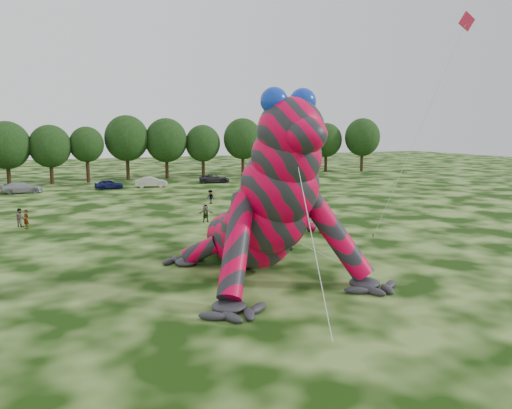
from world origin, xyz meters
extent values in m
plane|color=#16330A|center=(0.00, 0.00, 0.00)|extent=(240.00, 240.00, 0.00)
cube|color=#CB193F|center=(21.80, 2.41, 15.74)|extent=(1.61, 0.78, 1.17)
cylinder|color=silver|center=(19.96, 4.73, 7.87)|extent=(0.02, 0.02, 16.82)
cylinder|color=#382314|center=(18.11, 7.05, 0.12)|extent=(0.08, 0.08, 0.24)
imported|color=#A1A4AA|center=(-8.11, 47.10, 0.73)|extent=(5.01, 2.06, 1.45)
imported|color=#141751|center=(2.93, 47.22, 0.67)|extent=(3.91, 1.59, 1.33)
imported|color=beige|center=(8.83, 46.93, 0.75)|extent=(4.76, 2.44, 1.49)
imported|color=#242427|center=(18.97, 48.67, 0.66)|extent=(5.11, 3.13, 1.32)
imported|color=white|center=(26.50, 49.55, 0.69)|extent=(5.01, 2.63, 1.39)
imported|color=gray|center=(-7.07, 21.27, 0.82)|extent=(0.67, 0.72, 1.65)
imported|color=gray|center=(-7.61, 22.55, 0.82)|extent=(1.00, 1.00, 1.63)
imported|color=gray|center=(7.86, 18.18, 0.81)|extent=(1.55, 0.68, 1.61)
imported|color=gray|center=(11.73, 28.61, 0.78)|extent=(0.97, 1.17, 1.57)
camera|label=1|loc=(-5.61, -24.62, 8.58)|focal=35.00mm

